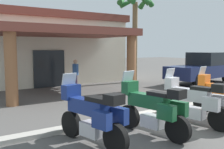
{
  "coord_description": "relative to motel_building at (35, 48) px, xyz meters",
  "views": [
    {
      "loc": [
        -5.23,
        -5.36,
        2.23
      ],
      "look_at": [
        0.37,
        2.91,
        1.2
      ],
      "focal_mm": 41.34,
      "sensor_mm": 36.0,
      "label": 1
    }
  ],
  "objects": [
    {
      "name": "motorcycle_blue",
      "position": [
        -2.4,
        -11.67,
        -1.55
      ],
      "size": [
        0.9,
        2.19,
        1.61
      ],
      "rotation": [
        0.0,
        0.0,
        1.77
      ],
      "color": "black",
      "rests_on": "ground_plane"
    },
    {
      "name": "curb_strip",
      "position": [
        0.0,
        -10.41,
        -2.19
      ],
      "size": [
        8.4,
        0.36,
        0.12
      ],
      "primitive_type": "cube",
      "color": "#ADA89E",
      "rests_on": "ground_plane"
    },
    {
      "name": "motorcycle_silver",
      "position": [
        0.8,
        -12.0,
        -1.55
      ],
      "size": [
        0.86,
        2.2,
        1.61
      ],
      "rotation": [
        0.0,
        0.0,
        1.74
      ],
      "color": "black",
      "rests_on": "ground_plane"
    },
    {
      "name": "pickup_truck_navy",
      "position": [
        8.52,
        -6.46,
        -1.31
      ],
      "size": [
        5.38,
        2.46,
        1.95
      ],
      "rotation": [
        0.0,
        0.0,
        0.11
      ],
      "color": "black",
      "rests_on": "ground_plane"
    },
    {
      "name": "palm_tree_near_portico",
      "position": [
        5.41,
        -3.58,
        2.25
      ],
      "size": [
        2.38,
        2.52,
        6.03
      ],
      "color": "brown",
      "rests_on": "ground_plane"
    },
    {
      "name": "motel_building",
      "position": [
        0.0,
        0.0,
        0.0
      ],
      "size": [
        11.31,
        10.06,
        4.4
      ],
      "rotation": [
        0.0,
        0.0,
        -0.01
      ],
      "color": "silver",
      "rests_on": "ground_plane"
    },
    {
      "name": "ground_plane",
      "position": [
        -0.02,
        -11.33,
        -2.25
      ],
      "size": [
        80.0,
        80.0,
        0.0
      ],
      "primitive_type": "plane",
      "color": "#514F4C"
    },
    {
      "name": "pedestrian",
      "position": [
        0.77,
        -4.35,
        -1.31
      ],
      "size": [
        0.32,
        0.52,
        1.62
      ],
      "rotation": [
        0.0,
        0.0,
        2.94
      ],
      "color": "#3F334C",
      "rests_on": "ground_plane"
    },
    {
      "name": "motorcycle_green",
      "position": [
        -0.8,
        -11.96,
        -1.55
      ],
      "size": [
        0.84,
        2.2,
        1.61
      ],
      "rotation": [
        0.0,
        0.0,
        1.73
      ],
      "color": "black",
      "rests_on": "ground_plane"
    }
  ]
}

